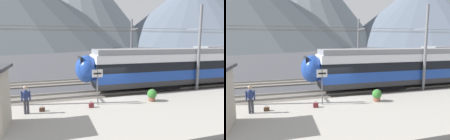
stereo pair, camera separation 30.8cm
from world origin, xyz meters
TOP-DOWN VIEW (x-y plane):
  - ground_plane at (0.00, 0.00)m, footprint 400.00×400.00m
  - platform_slab at (0.00, -4.28)m, footprint 120.00×7.25m
  - track_near at (0.00, 1.35)m, footprint 120.00×3.00m
  - track_far at (0.00, 7.25)m, footprint 120.00×3.00m
  - catenary_mast_mid at (7.97, -0.18)m, footprint 43.93×1.95m
  - catenary_mast_far_side at (5.54, 8.95)m, footprint 43.93×2.14m
  - platform_sign at (-1.49, -2.04)m, footprint 0.70×0.08m
  - passenger_walking at (-5.86, -2.50)m, footprint 0.53×0.22m
  - handbag_beside_passenger at (-5.02, -2.31)m, footprint 0.32×0.18m
  - handbag_near_sign at (-2.03, -2.50)m, footprint 0.32×0.18m
  - potted_plant_platform_edge at (2.37, -2.39)m, footprint 0.66×0.66m
  - mountain_right_ridge at (139.79, 165.44)m, footprint 175.99×175.99m

SIDE VIEW (x-z plane):
  - ground_plane at x=0.00m, z-range 0.00..0.00m
  - track_near at x=0.00m, z-range -0.07..0.21m
  - track_far at x=0.00m, z-range -0.07..0.21m
  - platform_slab at x=0.00m, z-range 0.00..0.29m
  - handbag_beside_passenger at x=-5.02m, z-range 0.24..0.59m
  - handbag_near_sign at x=-2.03m, z-range 0.23..0.66m
  - potted_plant_platform_edge at x=2.37m, z-range 0.34..1.20m
  - passenger_walking at x=-5.86m, z-range 0.39..2.08m
  - platform_sign at x=-1.49m, z-range 0.84..3.22m
  - catenary_mast_far_side at x=5.54m, z-range 0.22..7.52m
  - catenary_mast_mid at x=7.97m, z-range 0.15..7.73m
  - mountain_right_ridge at x=139.79m, z-range 0.00..68.75m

